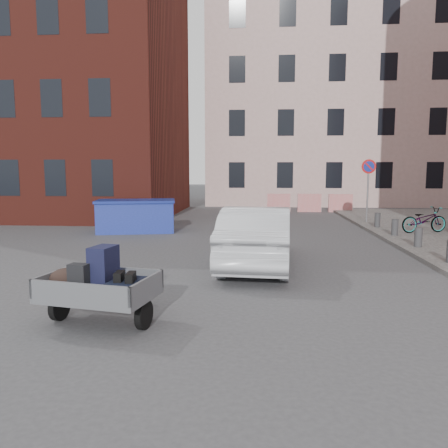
# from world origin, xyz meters

# --- Properties ---
(ground) EXTENTS (120.00, 120.00, 0.00)m
(ground) POSITION_xyz_m (0.00, 0.00, 0.00)
(ground) COLOR #38383A
(ground) RESTS_ON ground
(building_brick) EXTENTS (12.00, 10.00, 14.00)m
(building_brick) POSITION_xyz_m (-9.00, 13.00, 7.00)
(building_brick) COLOR #591E16
(building_brick) RESTS_ON ground
(building_pink) EXTENTS (16.00, 8.00, 14.00)m
(building_pink) POSITION_xyz_m (6.00, 22.00, 7.00)
(building_pink) COLOR #BB978F
(building_pink) RESTS_ON ground
(no_parking_sign) EXTENTS (0.60, 0.09, 2.65)m
(no_parking_sign) POSITION_xyz_m (6.00, 9.48, 2.01)
(no_parking_sign) COLOR gray
(no_parking_sign) RESTS_ON sidewalk
(bollards) EXTENTS (0.22, 9.02, 0.55)m
(bollards) POSITION_xyz_m (6.00, 3.40, 0.40)
(bollards) COLOR #3A3A3D
(bollards) RESTS_ON sidewalk
(barriers) EXTENTS (4.70, 0.18, 1.00)m
(barriers) POSITION_xyz_m (4.20, 15.00, 0.50)
(barriers) COLOR red
(barriers) RESTS_ON ground
(trailer) EXTENTS (1.78, 1.93, 1.20)m
(trailer) POSITION_xyz_m (-1.00, -3.25, 0.61)
(trailer) COLOR black
(trailer) RESTS_ON ground
(dumpster) EXTENTS (3.14, 2.05, 1.21)m
(dumpster) POSITION_xyz_m (-3.22, 6.56, 0.61)
(dumpster) COLOR #21329E
(dumpster) RESTS_ON ground
(silver_car) EXTENTS (1.82, 4.54, 1.47)m
(silver_car) POSITION_xyz_m (1.35, 1.00, 0.73)
(silver_car) COLOR #B8BBC0
(silver_car) RESTS_ON ground
(bicycle) EXTENTS (1.82, 1.05, 0.91)m
(bicycle) POSITION_xyz_m (7.23, 6.38, 0.57)
(bicycle) COLOR black
(bicycle) RESTS_ON sidewalk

